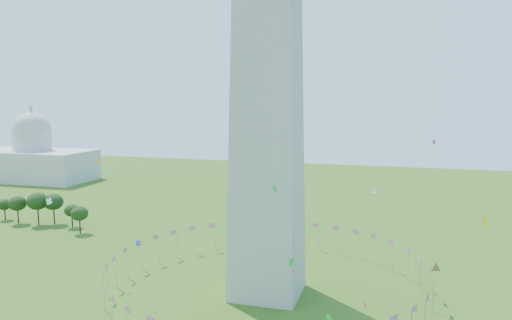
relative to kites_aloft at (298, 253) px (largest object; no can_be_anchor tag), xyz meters
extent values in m
cylinder|color=silver|center=(26.87, 27.10, -15.66)|extent=(0.24, 0.24, 9.00)
cylinder|color=silver|center=(26.26, 34.05, -15.66)|extent=(0.24, 0.24, 9.00)
cylinder|color=silver|center=(24.46, 40.78, -15.66)|extent=(0.24, 0.24, 9.00)
cylinder|color=silver|center=(21.51, 47.10, -15.66)|extent=(0.24, 0.24, 9.00)
cylinder|color=silver|center=(17.51, 52.81, -15.66)|extent=(0.24, 0.24, 9.00)
cylinder|color=silver|center=(12.58, 57.74, -15.66)|extent=(0.24, 0.24, 9.00)
cylinder|color=silver|center=(6.87, 61.74, -15.66)|extent=(0.24, 0.24, 9.00)
cylinder|color=silver|center=(0.55, 64.69, -15.66)|extent=(0.24, 0.24, 9.00)
cylinder|color=silver|center=(-6.18, 66.49, -15.66)|extent=(0.24, 0.24, 9.00)
cylinder|color=silver|center=(-13.13, 67.10, -15.66)|extent=(0.24, 0.24, 9.00)
cylinder|color=silver|center=(-20.07, 66.49, -15.66)|extent=(0.24, 0.24, 9.00)
cylinder|color=silver|center=(-26.81, 64.69, -15.66)|extent=(0.24, 0.24, 9.00)
cylinder|color=silver|center=(-33.13, 61.74, -15.66)|extent=(0.24, 0.24, 9.00)
cylinder|color=silver|center=(-38.84, 57.74, -15.66)|extent=(0.24, 0.24, 9.00)
cylinder|color=silver|center=(-43.77, 52.81, -15.66)|extent=(0.24, 0.24, 9.00)
cylinder|color=silver|center=(-47.77, 47.10, -15.66)|extent=(0.24, 0.24, 9.00)
cylinder|color=silver|center=(-50.72, 40.78, -15.66)|extent=(0.24, 0.24, 9.00)
cylinder|color=silver|center=(-52.52, 34.05, -15.66)|extent=(0.24, 0.24, 9.00)
cylinder|color=silver|center=(-53.13, 27.10, -15.66)|extent=(0.24, 0.24, 9.00)
cylinder|color=silver|center=(-52.52, 20.15, -15.66)|extent=(0.24, 0.24, 9.00)
cylinder|color=silver|center=(-50.72, 13.42, -15.66)|extent=(0.24, 0.24, 9.00)
cylinder|color=silver|center=(-47.77, 7.10, -15.66)|extent=(0.24, 0.24, 9.00)
cylinder|color=silver|center=(-43.77, 1.39, -15.66)|extent=(0.24, 0.24, 9.00)
cylinder|color=silver|center=(-38.84, -3.54, -15.66)|extent=(0.24, 0.24, 9.00)
cylinder|color=silver|center=(24.46, 13.42, -15.66)|extent=(0.24, 0.24, 9.00)
cylinder|color=silver|center=(26.26, 20.15, -15.66)|extent=(0.24, 0.24, 9.00)
plane|color=yellow|center=(-4.97, 7.06, -10.58)|extent=(1.32, 2.38, 2.21)
plane|color=yellow|center=(27.60, -32.01, 16.00)|extent=(1.21, 1.77, 2.11)
plane|color=white|center=(-56.37, 0.55, 6.76)|extent=(0.92, 1.51, 1.72)
plane|color=orange|center=(-62.50, 28.97, 11.79)|extent=(0.74, 1.47, 1.65)
plane|color=orange|center=(-17.75, 20.07, -7.67)|extent=(0.97, 0.56, 1.12)
plane|color=green|center=(-7.53, 11.93, 10.11)|extent=(1.69, 1.06, 1.94)
plane|color=#CC2699|center=(25.18, 21.92, 20.20)|extent=(0.48, 1.12, 1.22)
plane|color=#CC2699|center=(13.28, -6.76, -5.79)|extent=(1.11, 1.57, 1.60)
plane|color=green|center=(-1.69, 2.20, -2.63)|extent=(1.71, 0.76, 1.85)
plane|color=blue|center=(-49.78, 26.95, -9.98)|extent=(0.94, 1.56, 1.51)
plane|color=white|center=(13.25, 14.83, 10.10)|extent=(1.22, 0.68, 1.18)
plane|color=red|center=(25.60, 6.86, -2.75)|extent=(1.78, 0.75, 1.80)
plane|color=green|center=(7.08, -6.21, -9.31)|extent=(1.72, 1.74, 2.25)
ellipsoid|color=#244517|center=(-135.98, 71.77, -15.95)|extent=(5.38, 5.38, 8.41)
ellipsoid|color=#244517|center=(-126.23, 68.17, -14.74)|extent=(6.94, 6.94, 10.84)
ellipsoid|color=#244517|center=(-117.15, 68.72, -13.85)|extent=(8.07, 8.07, 12.62)
ellipsoid|color=#244517|center=(-112.01, 71.51, -14.21)|extent=(7.62, 7.62, 11.91)
ellipsoid|color=#244517|center=(-102.13, 69.31, -15.76)|extent=(5.63, 5.63, 8.79)
ellipsoid|color=#244517|center=(-93.94, 62.72, -15.21)|extent=(6.33, 6.33, 9.89)
camera|label=1|loc=(18.05, -91.08, 29.88)|focal=35.00mm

